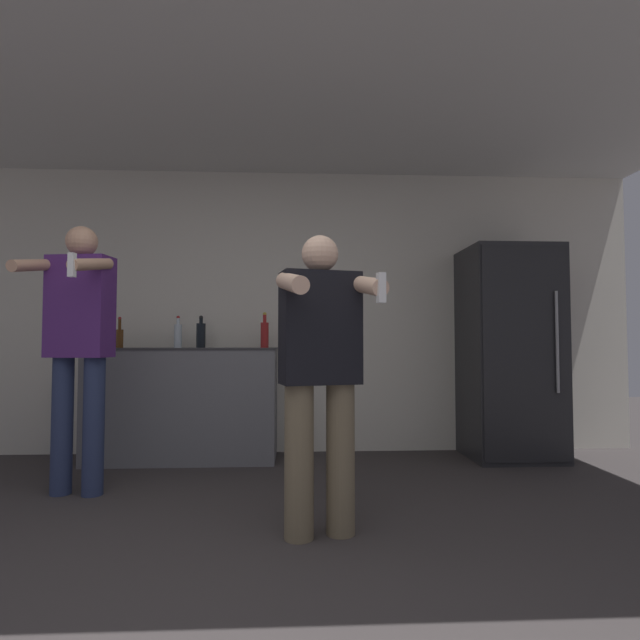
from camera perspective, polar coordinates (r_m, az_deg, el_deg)
The scene contains 11 objects.
ground_plane at distance 2.05m, azimuth -15.34°, elevation -31.19°, with size 14.00×14.00×0.00m, color #383333.
wall_back at distance 4.60m, azimuth -7.54°, elevation 1.05°, with size 7.00×0.06×2.55m.
ceiling_slab at distance 3.55m, azimuth -9.46°, elevation 24.05°, with size 7.00×3.30×0.05m.
refrigerator at distance 4.60m, azimuth 20.83°, elevation -3.46°, with size 0.74×0.69×1.80m.
counter at distance 4.41m, azimuth -15.25°, elevation -9.20°, with size 1.57×0.57×0.94m.
bottle_short_whiskey at distance 4.57m, azimuth -21.95°, elevation -1.79°, with size 0.06×0.06×0.26m.
bottle_green_wine at distance 4.43m, azimuth -15.92°, elevation -1.64°, with size 0.06×0.06×0.27m.
bottle_tall_gin at distance 4.33m, azimuth -6.35°, elevation -1.53°, with size 0.07×0.07×0.31m.
bottle_red_label at distance 4.39m, azimuth -13.46°, elevation -1.62°, with size 0.08×0.08×0.28m.
person_woman_foreground at distance 2.57m, azimuth 0.07°, elevation -5.49°, with size 0.54×0.55×1.54m.
person_man_side at distance 3.63m, azimuth -25.84°, elevation -1.82°, with size 0.50×0.57×1.75m.
Camera 1 is at (0.38, -1.76, 0.99)m, focal length 28.00 mm.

